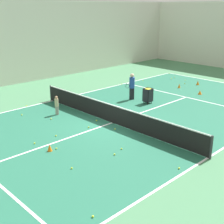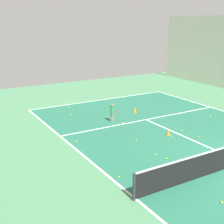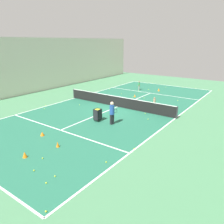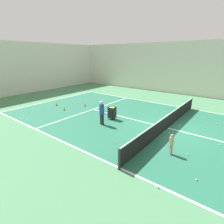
# 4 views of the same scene
# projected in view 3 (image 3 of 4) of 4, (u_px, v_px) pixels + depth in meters

# --- Properties ---
(ground_plane) EXTENTS (40.24, 40.24, 0.00)m
(ground_plane) POSITION_uv_depth(u_px,v_px,m) (117.00, 107.00, 19.99)
(ground_plane) COLOR #477F56
(court_playing_area) EXTENTS (10.91, 24.78, 0.00)m
(court_playing_area) POSITION_uv_depth(u_px,v_px,m) (117.00, 107.00, 19.99)
(court_playing_area) COLOR #23664C
(court_playing_area) RESTS_ON ground
(line_baseline_near) EXTENTS (10.91, 0.10, 0.00)m
(line_baseline_near) POSITION_uv_depth(u_px,v_px,m) (169.00, 85.00, 29.56)
(line_baseline_near) COLOR white
(line_baseline_near) RESTS_ON ground
(line_sideline_left) EXTENTS (0.10, 24.78, 0.00)m
(line_sideline_left) POSITION_uv_depth(u_px,v_px,m) (175.00, 118.00, 16.96)
(line_sideline_left) COLOR white
(line_sideline_left) RESTS_ON ground
(line_sideline_right) EXTENTS (0.10, 24.78, 0.00)m
(line_sideline_right) POSITION_uv_depth(u_px,v_px,m) (75.00, 98.00, 23.02)
(line_sideline_right) COLOR white
(line_sideline_right) RESTS_ON ground
(line_service_near) EXTENTS (10.91, 0.10, 0.00)m
(line_service_near) POSITION_uv_depth(u_px,v_px,m) (151.00, 93.00, 25.25)
(line_service_near) COLOR white
(line_service_near) RESTS_ON ground
(line_service_far) EXTENTS (10.91, 0.10, 0.00)m
(line_service_far) POSITION_uv_depth(u_px,v_px,m) (60.00, 130.00, 14.73)
(line_service_far) COLOR white
(line_service_far) RESTS_ON ground
(line_centre_service) EXTENTS (0.10, 13.63, 0.00)m
(line_centre_service) POSITION_uv_depth(u_px,v_px,m) (117.00, 107.00, 19.99)
(line_centre_service) COLOR white
(line_centre_service) RESTS_ON ground
(hall_enclosure_right) EXTENTS (0.15, 36.54, 6.13)m
(hall_enclosure_right) POSITION_uv_depth(u_px,v_px,m) (38.00, 65.00, 25.29)
(hall_enclosure_right) COLOR silver
(hall_enclosure_right) RESTS_ON ground
(tennis_net) EXTENTS (11.21, 0.10, 0.99)m
(tennis_net) POSITION_uv_depth(u_px,v_px,m) (117.00, 101.00, 19.83)
(tennis_net) COLOR #2D2D33
(tennis_net) RESTS_ON ground
(player_near_baseline) EXTENTS (0.37, 0.52, 1.08)m
(player_near_baseline) POSITION_uv_depth(u_px,v_px,m) (139.00, 85.00, 26.68)
(player_near_baseline) COLOR gray
(player_near_baseline) RESTS_ON ground
(coach_at_net) EXTENTS (0.43, 0.70, 1.69)m
(coach_at_net) POSITION_uv_depth(u_px,v_px,m) (112.00, 111.00, 15.50)
(coach_at_net) COLOR black
(coach_at_net) RESTS_ON ground
(child_midcourt) EXTENTS (0.30, 0.30, 1.07)m
(child_midcourt) POSITION_uv_depth(u_px,v_px,m) (154.00, 102.00, 19.10)
(child_midcourt) COLOR gray
(child_midcourt) RESTS_ON ground
(ball_cart) EXTENTS (0.46, 0.50, 0.96)m
(ball_cart) POSITION_uv_depth(u_px,v_px,m) (98.00, 113.00, 16.22)
(ball_cart) COLOR black
(ball_cart) RESTS_ON ground
(training_cone_0) EXTENTS (0.24, 0.24, 0.32)m
(training_cone_0) POSITION_uv_depth(u_px,v_px,m) (25.00, 155.00, 11.23)
(training_cone_0) COLOR orange
(training_cone_0) RESTS_ON ground
(training_cone_1) EXTENTS (0.19, 0.19, 0.32)m
(training_cone_1) POSITION_uv_depth(u_px,v_px,m) (58.00, 144.00, 12.35)
(training_cone_1) COLOR orange
(training_cone_1) RESTS_ON ground
(training_cone_2) EXTENTS (0.26, 0.26, 0.27)m
(training_cone_2) POSITION_uv_depth(u_px,v_px,m) (42.00, 134.00, 13.83)
(training_cone_2) COLOR orange
(training_cone_2) RESTS_ON ground
(training_cone_3) EXTENTS (0.21, 0.21, 0.30)m
(training_cone_3) POSITION_uv_depth(u_px,v_px,m) (135.00, 96.00, 23.45)
(training_cone_3) COLOR orange
(training_cone_3) RESTS_ON ground
(training_cone_4) EXTENTS (0.24, 0.24, 0.34)m
(training_cone_4) POSITION_uv_depth(u_px,v_px,m) (159.00, 90.00, 26.27)
(training_cone_4) COLOR orange
(training_cone_4) RESTS_ON ground
(tennis_ball_0) EXTENTS (0.07, 0.07, 0.07)m
(tennis_ball_0) POSITION_uv_depth(u_px,v_px,m) (147.00, 84.00, 30.65)
(tennis_ball_0) COLOR yellow
(tennis_ball_0) RESTS_ON ground
(tennis_ball_1) EXTENTS (0.07, 0.07, 0.07)m
(tennis_ball_1) POSITION_uv_depth(u_px,v_px,m) (108.00, 98.00, 22.85)
(tennis_ball_1) COLOR yellow
(tennis_ball_1) RESTS_ON ground
(tennis_ball_2) EXTENTS (0.07, 0.07, 0.07)m
(tennis_ball_2) POSITION_uv_depth(u_px,v_px,m) (144.00, 98.00, 22.97)
(tennis_ball_2) COLOR yellow
(tennis_ball_2) RESTS_ON ground
(tennis_ball_3) EXTENTS (0.07, 0.07, 0.07)m
(tennis_ball_3) POSITION_uv_depth(u_px,v_px,m) (184.00, 113.00, 18.25)
(tennis_ball_3) COLOR yellow
(tennis_ball_3) RESTS_ON ground
(tennis_ball_4) EXTENTS (0.07, 0.07, 0.07)m
(tennis_ball_4) POSITION_uv_depth(u_px,v_px,m) (200.00, 100.00, 22.07)
(tennis_ball_4) COLOR yellow
(tennis_ball_4) RESTS_ON ground
(tennis_ball_5) EXTENTS (0.07, 0.07, 0.07)m
(tennis_ball_5) POSITION_uv_depth(u_px,v_px,m) (139.00, 91.00, 26.17)
(tennis_ball_5) COLOR yellow
(tennis_ball_5) RESTS_ON ground
(tennis_ball_6) EXTENTS (0.07, 0.07, 0.07)m
(tennis_ball_6) POSITION_uv_depth(u_px,v_px,m) (34.00, 170.00, 10.08)
(tennis_ball_6) COLOR yellow
(tennis_ball_6) RESTS_ON ground
(tennis_ball_7) EXTENTS (0.07, 0.07, 0.07)m
(tennis_ball_7) POSITION_uv_depth(u_px,v_px,m) (153.00, 106.00, 20.06)
(tennis_ball_7) COLOR yellow
(tennis_ball_7) RESTS_ON ground
(tennis_ball_8) EXTENTS (0.07, 0.07, 0.07)m
(tennis_ball_8) POSITION_uv_depth(u_px,v_px,m) (122.00, 94.00, 24.71)
(tennis_ball_8) COLOR yellow
(tennis_ball_8) RESTS_ON ground
(tennis_ball_9) EXTENTS (0.07, 0.07, 0.07)m
(tennis_ball_9) POSITION_uv_depth(u_px,v_px,m) (139.00, 100.00, 22.06)
(tennis_ball_9) COLOR yellow
(tennis_ball_9) RESTS_ON ground
(tennis_ball_10) EXTENTS (0.07, 0.07, 0.07)m
(tennis_ball_10) POSITION_uv_depth(u_px,v_px,m) (178.00, 100.00, 21.97)
(tennis_ball_10) COLOR yellow
(tennis_ball_10) RESTS_ON ground
(tennis_ball_11) EXTENTS (0.07, 0.07, 0.07)m
(tennis_ball_11) POSITION_uv_depth(u_px,v_px,m) (145.00, 113.00, 18.05)
(tennis_ball_11) COLOR yellow
(tennis_ball_11) RESTS_ON ground
(tennis_ball_13) EXTENTS (0.07, 0.07, 0.07)m
(tennis_ball_13) POSITION_uv_depth(u_px,v_px,m) (133.00, 97.00, 23.30)
(tennis_ball_13) COLOR yellow
(tennis_ball_13) RESTS_ON ground
(tennis_ball_14) EXTENTS (0.07, 0.07, 0.07)m
(tennis_ball_14) POSITION_uv_depth(u_px,v_px,m) (128.00, 104.00, 20.83)
(tennis_ball_14) COLOR yellow
(tennis_ball_14) RESTS_ON ground
(tennis_ball_15) EXTENTS (0.07, 0.07, 0.07)m
(tennis_ball_15) POSITION_uv_depth(u_px,v_px,m) (165.00, 87.00, 28.23)
(tennis_ball_15) COLOR yellow
(tennis_ball_15) RESTS_ON ground
(tennis_ball_16) EXTENTS (0.07, 0.07, 0.07)m
(tennis_ball_16) POSITION_uv_depth(u_px,v_px,m) (148.00, 89.00, 27.15)
(tennis_ball_16) COLOR yellow
(tennis_ball_16) RESTS_ON ground
(tennis_ball_17) EXTENTS (0.07, 0.07, 0.07)m
(tennis_ball_17) POSITION_uv_depth(u_px,v_px,m) (109.00, 89.00, 27.16)
(tennis_ball_17) COLOR yellow
(tennis_ball_17) RESTS_ON ground
(tennis_ball_18) EXTENTS (0.07, 0.07, 0.07)m
(tennis_ball_18) POSITION_uv_depth(u_px,v_px,m) (87.00, 95.00, 24.05)
(tennis_ball_18) COLOR yellow
(tennis_ball_18) RESTS_ON ground
(tennis_ball_19) EXTENTS (0.07, 0.07, 0.07)m
(tennis_ball_19) POSITION_uv_depth(u_px,v_px,m) (174.00, 107.00, 19.74)
(tennis_ball_19) COLOR yellow
(tennis_ball_19) RESTS_ON ground
(tennis_ball_20) EXTENTS (0.07, 0.07, 0.07)m
(tennis_ball_20) POSITION_uv_depth(u_px,v_px,m) (134.00, 149.00, 12.12)
(tennis_ball_20) COLOR yellow
(tennis_ball_20) RESTS_ON ground
(tennis_ball_21) EXTENTS (0.07, 0.07, 0.07)m
(tennis_ball_21) POSITION_uv_depth(u_px,v_px,m) (45.00, 105.00, 20.34)
(tennis_ball_21) COLOR yellow
(tennis_ball_21) RESTS_ON ground
(tennis_ball_22) EXTENTS (0.07, 0.07, 0.07)m
(tennis_ball_22) POSITION_uv_depth(u_px,v_px,m) (153.00, 83.00, 31.21)
(tennis_ball_22) COLOR yellow
(tennis_ball_22) RESTS_ON ground
(tennis_ball_23) EXTENTS (0.07, 0.07, 0.07)m
(tennis_ball_23) POSITION_uv_depth(u_px,v_px,m) (44.00, 109.00, 19.32)
(tennis_ball_23) COLOR yellow
(tennis_ball_23) RESTS_ON ground
(tennis_ball_24) EXTENTS (0.07, 0.07, 0.07)m
(tennis_ball_24) POSITION_uv_depth(u_px,v_px,m) (148.00, 119.00, 16.72)
(tennis_ball_24) COLOR yellow
(tennis_ball_24) RESTS_ON ground
(tennis_ball_25) EXTENTS (0.07, 0.07, 0.07)m
(tennis_ball_25) POSITION_uv_depth(u_px,v_px,m) (106.00, 162.00, 10.78)
(tennis_ball_25) COLOR yellow
(tennis_ball_25) RESTS_ON ground
(tennis_ball_26) EXTENTS (0.07, 0.07, 0.07)m
(tennis_ball_26) POSITION_uv_depth(u_px,v_px,m) (110.00, 97.00, 23.39)
(tennis_ball_26) COLOR yellow
(tennis_ball_26) RESTS_ON ground
(tennis_ball_27) EXTENTS (0.07, 0.07, 0.07)m
(tennis_ball_27) POSITION_uv_depth(u_px,v_px,m) (55.00, 176.00, 9.65)
(tennis_ball_27) COLOR yellow
(tennis_ball_27) RESTS_ON ground
(tennis_ball_28) EXTENTS (0.07, 0.07, 0.07)m
(tennis_ball_28) POSITION_uv_depth(u_px,v_px,m) (46.00, 183.00, 9.19)
(tennis_ball_28) COLOR yellow
(tennis_ball_28) RESTS_ON ground
(tennis_ball_29) EXTENTS (0.07, 0.07, 0.07)m
(tennis_ball_29) POSITION_uv_depth(u_px,v_px,m) (43.00, 158.00, 11.13)
(tennis_ball_29) COLOR yellow
(tennis_ball_29) RESTS_ON ground
(tennis_ball_30) EXTENTS (0.07, 0.07, 0.07)m
(tennis_ball_30) POSITION_uv_depth(u_px,v_px,m) (127.00, 107.00, 19.87)
(tennis_ball_30) COLOR yellow
(tennis_ball_30) RESTS_ON ground
(tennis_ball_31) EXTENTS (0.07, 0.07, 0.07)m
(tennis_ball_31) POSITION_uv_depth(u_px,v_px,m) (138.00, 85.00, 29.61)
(tennis_ball_31) COLOR yellow
(tennis_ball_31) RESTS_ON ground
(tennis_ball_32) EXTENTS (0.07, 0.07, 0.07)m
(tennis_ball_32) POSITION_uv_depth(u_px,v_px,m) (182.00, 87.00, 28.24)
(tennis_ball_32) COLOR yellow
(tennis_ball_32) RESTS_ON ground
(tennis_ball_33) EXTENTS (0.07, 0.07, 0.07)m
(tennis_ball_33) POSITION_uv_depth(u_px,v_px,m) (196.00, 88.00, 27.87)
(tennis_ball_33) COLOR yellow
(tennis_ball_33) RESTS_ON ground
(tennis_ball_34) EXTENTS (0.07, 0.07, 0.07)m
(tennis_ball_34) POSITION_uv_depth(u_px,v_px,m) (80.00, 105.00, 20.51)
(tennis_ball_34) COLOR yellow
(tennis_ball_34) RESTS_ON ground
(tennis_ball_35) EXTENTS (0.07, 0.07, 0.07)m
(tennis_ball_35) POSITION_uv_depth(u_px,v_px,m) (114.00, 104.00, 20.82)
(tennis_ball_35) COLOR yellow
(tennis_ball_35) RESTS_ON ground
(tennis_ball_36) EXTENTS (0.07, 0.07, 0.07)m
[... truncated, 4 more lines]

